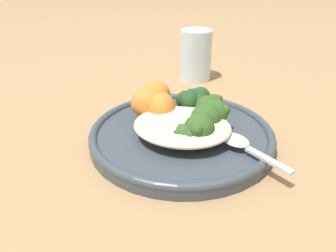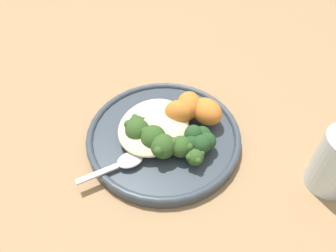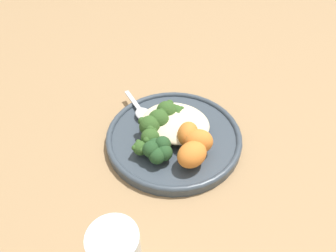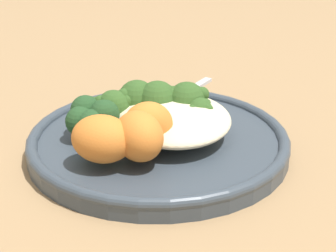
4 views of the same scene
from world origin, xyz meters
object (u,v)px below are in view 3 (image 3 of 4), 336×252
object	(u,v)px
broccoli_stalk_3	(152,127)
broccoli_stalk_1	(168,115)
sweet_potato_chunk_0	(188,134)
broccoli_stalk_4	(157,137)
spoon	(141,112)
plate	(174,137)
sweet_potato_chunk_2	(198,141)
sweet_potato_chunk_1	(192,155)
broccoli_stalk_0	(177,118)
broccoli_stalk_5	(151,145)
kale_tuft	(158,150)
quinoa_mound	(175,123)
broccoli_stalk_2	(161,122)

from	to	relation	value
broccoli_stalk_3	broccoli_stalk_1	bearing A→B (deg)	-118.04
sweet_potato_chunk_0	broccoli_stalk_4	bearing A→B (deg)	-155.07
broccoli_stalk_3	spoon	distance (m)	0.07
plate	sweet_potato_chunk_2	world-z (taller)	sweet_potato_chunk_2
plate	broccoli_stalk_3	xyz separation A→B (m)	(-0.04, -0.02, 0.03)
sweet_potato_chunk_1	broccoli_stalk_0	bearing A→B (deg)	127.31
broccoli_stalk_5	sweet_potato_chunk_2	bearing A→B (deg)	150.77
broccoli_stalk_5	broccoli_stalk_1	bearing A→B (deg)	-139.78
plate	broccoli_stalk_0	bearing A→B (deg)	102.90
sweet_potato_chunk_0	spoon	world-z (taller)	sweet_potato_chunk_0
sweet_potato_chunk_1	sweet_potato_chunk_2	size ratio (longest dim) A/B	1.07
sweet_potato_chunk_2	spoon	world-z (taller)	sweet_potato_chunk_2
broccoli_stalk_0	broccoli_stalk_3	bearing A→B (deg)	118.25
plate	broccoli_stalk_1	bearing A→B (deg)	132.34
sweet_potato_chunk_1	kale_tuft	distance (m)	0.06
broccoli_stalk_5	sweet_potato_chunk_0	size ratio (longest dim) A/B	1.88
spoon	quinoa_mound	bearing A→B (deg)	-149.76
spoon	broccoli_stalk_0	bearing A→B (deg)	-140.23
plate	sweet_potato_chunk_1	distance (m)	0.09
broccoli_stalk_1	broccoli_stalk_2	distance (m)	0.03
quinoa_mound	broccoli_stalk_1	bearing A→B (deg)	153.28
sweet_potato_chunk_0	kale_tuft	size ratio (longest dim) A/B	0.89
broccoli_stalk_0	broccoli_stalk_5	world-z (taller)	broccoli_stalk_0
broccoli_stalk_3	kale_tuft	distance (m)	0.06
quinoa_mound	broccoli_stalk_5	world-z (taller)	broccoli_stalk_5
broccoli_stalk_5	kale_tuft	world-z (taller)	kale_tuft
plate	broccoli_stalk_4	xyz separation A→B (m)	(-0.02, -0.04, 0.03)
broccoli_stalk_0	broccoli_stalk_3	distance (m)	0.06
broccoli_stalk_4	broccoli_stalk_2	bearing A→B (deg)	-117.88
broccoli_stalk_5	broccoli_stalk_0	bearing A→B (deg)	-151.60
broccoli_stalk_0	broccoli_stalk_3	xyz separation A→B (m)	(-0.03, -0.05, 0.01)
broccoli_stalk_4	sweet_potato_chunk_1	size ratio (longest dim) A/B	1.33
sweet_potato_chunk_1	kale_tuft	size ratio (longest dim) A/B	1.06
broccoli_stalk_3	sweet_potato_chunk_2	bearing A→B (deg)	167.21
broccoli_stalk_5	broccoli_stalk_4	bearing A→B (deg)	-148.26
broccoli_stalk_2	broccoli_stalk_3	distance (m)	0.02
broccoli_stalk_0	sweet_potato_chunk_2	xyz separation A→B (m)	(0.06, -0.05, 0.01)
broccoli_stalk_0	broccoli_stalk_4	xyz separation A→B (m)	(-0.01, -0.07, 0.00)
spoon	plate	bearing A→B (deg)	-160.02
broccoli_stalk_3	spoon	bearing A→B (deg)	-55.17
quinoa_mound	sweet_potato_chunk_1	distance (m)	0.09
broccoli_stalk_5	sweet_potato_chunk_1	bearing A→B (deg)	127.96
broccoli_stalk_4	sweet_potato_chunk_2	world-z (taller)	sweet_potato_chunk_2
broccoli_stalk_2	broccoli_stalk_3	xyz separation A→B (m)	(-0.01, -0.02, 0.00)
quinoa_mound	kale_tuft	size ratio (longest dim) A/B	2.50
sweet_potato_chunk_2	kale_tuft	world-z (taller)	sweet_potato_chunk_2
broccoli_stalk_2	sweet_potato_chunk_1	size ratio (longest dim) A/B	1.56
broccoli_stalk_1	broccoli_stalk_4	world-z (taller)	broccoli_stalk_1
broccoli_stalk_4	sweet_potato_chunk_1	distance (m)	0.08
broccoli_stalk_4	kale_tuft	distance (m)	0.03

